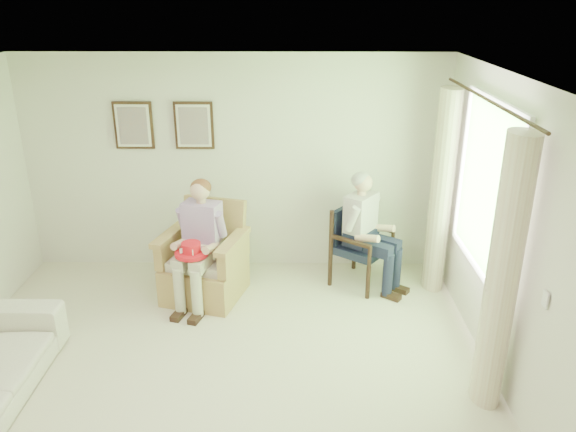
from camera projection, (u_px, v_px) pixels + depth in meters
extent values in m
plane|color=beige|center=(207.00, 413.00, 4.60)|extent=(5.50, 5.50, 0.00)
cube|color=silver|center=(235.00, 165.00, 6.67)|extent=(5.00, 0.04, 2.60)
cube|color=silver|center=(539.00, 273.00, 4.09)|extent=(0.04, 5.50, 2.60)
cube|color=white|center=(186.00, 93.00, 3.64)|extent=(5.00, 5.50, 0.02)
cube|color=#2D6B23|center=(487.00, 188.00, 5.12)|extent=(0.02, 1.40, 1.50)
cube|color=white|center=(498.00, 102.00, 4.83)|extent=(0.04, 1.52, 0.06)
cube|color=white|center=(475.00, 264.00, 5.41)|extent=(0.04, 1.52, 0.06)
cylinder|color=#382114|center=(488.00, 100.00, 4.82)|extent=(0.03, 2.50, 0.03)
cylinder|color=beige|center=(502.00, 277.00, 4.36)|extent=(0.34, 0.34, 2.30)
cylinder|color=beige|center=(441.00, 193.00, 6.18)|extent=(0.34, 0.34, 2.30)
cube|color=#382114|center=(134.00, 125.00, 6.48)|extent=(0.45, 0.03, 0.55)
cube|color=silver|center=(133.00, 126.00, 6.46)|extent=(0.39, 0.01, 0.49)
cube|color=tan|center=(133.00, 126.00, 6.45)|extent=(0.33, 0.01, 0.43)
cube|color=#382114|center=(194.00, 126.00, 6.47)|extent=(0.45, 0.03, 0.55)
cube|color=silver|center=(194.00, 126.00, 6.45)|extent=(0.39, 0.01, 0.49)
cube|color=tan|center=(194.00, 126.00, 6.44)|extent=(0.33, 0.01, 0.43)
cube|color=tan|center=(205.00, 279.00, 6.31)|extent=(0.79, 0.77, 0.41)
cube|color=beige|center=(203.00, 260.00, 6.19)|extent=(0.61, 0.59, 0.10)
cube|color=tan|center=(207.00, 224.00, 6.41)|extent=(0.73, 0.22, 0.62)
cube|color=tan|center=(170.00, 250.00, 6.18)|extent=(0.10, 0.71, 0.30)
cube|color=tan|center=(236.00, 250.00, 6.17)|extent=(0.10, 0.71, 0.30)
cylinder|color=black|center=(339.00, 277.00, 6.37)|extent=(0.05, 0.05, 0.40)
cylinder|color=black|center=(387.00, 278.00, 6.36)|extent=(0.05, 0.05, 0.40)
cylinder|color=black|center=(336.00, 258.00, 6.84)|extent=(0.05, 0.05, 0.40)
cylinder|color=black|center=(381.00, 258.00, 6.83)|extent=(0.05, 0.05, 0.40)
cube|color=#171C33|center=(362.00, 249.00, 6.51)|extent=(0.52, 0.51, 0.09)
cube|color=#171C33|center=(360.00, 221.00, 6.65)|extent=(0.49, 0.06, 0.45)
cube|color=beige|center=(202.00, 247.00, 6.13)|extent=(0.40, 0.26, 0.16)
cube|color=#B58FCB|center=(201.00, 222.00, 6.04)|extent=(0.39, 0.24, 0.46)
sphere|color=#DDAD8E|center=(199.00, 190.00, 5.90)|extent=(0.21, 0.21, 0.21)
ellipsoid|color=brown|center=(199.00, 187.00, 5.91)|extent=(0.22, 0.22, 0.18)
cube|color=beige|center=(190.00, 260.00, 5.94)|extent=(0.14, 0.44, 0.13)
cube|color=beige|center=(209.00, 260.00, 5.94)|extent=(0.14, 0.44, 0.13)
cylinder|color=beige|center=(189.00, 292.00, 5.86)|extent=(0.12, 0.12, 0.52)
cylinder|color=beige|center=(208.00, 293.00, 5.86)|extent=(0.12, 0.12, 0.52)
cube|color=#191C38|center=(362.00, 236.00, 6.46)|extent=(0.40, 0.26, 0.16)
cube|color=silver|center=(363.00, 213.00, 6.37)|extent=(0.39, 0.24, 0.46)
sphere|color=#DDAD8E|center=(365.00, 182.00, 6.22)|extent=(0.21, 0.21, 0.21)
ellipsoid|color=#B7B2AD|center=(365.00, 180.00, 6.24)|extent=(0.22, 0.22, 0.18)
cube|color=#191C38|center=(355.00, 248.00, 6.27)|extent=(0.14, 0.44, 0.13)
cube|color=#191C38|center=(373.00, 248.00, 6.27)|extent=(0.14, 0.44, 0.13)
cylinder|color=#191C38|center=(356.00, 278.00, 6.19)|extent=(0.12, 0.12, 0.50)
cylinder|color=#191C38|center=(374.00, 278.00, 6.18)|extent=(0.12, 0.12, 0.50)
cylinder|color=red|center=(192.00, 253.00, 5.86)|extent=(0.35, 0.35, 0.04)
cylinder|color=red|center=(191.00, 248.00, 5.84)|extent=(0.20, 0.20, 0.12)
cube|color=white|center=(201.00, 248.00, 5.84)|extent=(0.05, 0.01, 0.05)
cube|color=white|center=(196.00, 244.00, 5.93)|extent=(0.02, 0.05, 0.05)
cube|color=white|center=(184.00, 246.00, 5.89)|extent=(0.04, 0.03, 0.05)
cube|color=white|center=(182.00, 251.00, 5.78)|extent=(0.04, 0.03, 0.05)
cube|color=white|center=(193.00, 252.00, 5.74)|extent=(0.02, 0.05, 0.05)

